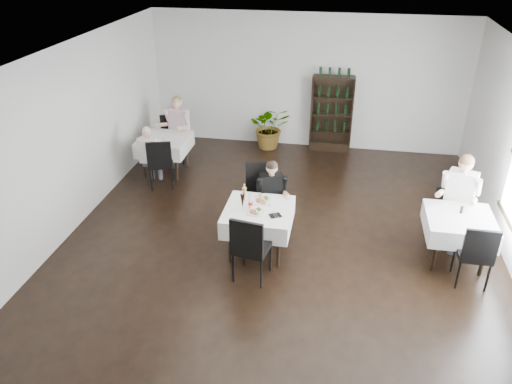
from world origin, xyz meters
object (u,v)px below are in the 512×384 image
Objects in this scene: potted_tree at (270,127)px; diner_main at (272,193)px; wine_shelf at (332,115)px; main_table at (258,217)px.

diner_main reaches higher than potted_tree.
wine_shelf is at bearing 4.76° from potted_tree.
potted_tree is (-1.37, -0.11, -0.34)m from wine_shelf.
wine_shelf reaches higher than diner_main.
wine_shelf is 1.42m from potted_tree.
main_table is 0.60m from diner_main.
potted_tree is at bearing -175.24° from wine_shelf.
potted_tree is (-0.47, 4.20, -0.12)m from main_table.
diner_main is (-0.77, -3.74, -0.09)m from wine_shelf.
main_table is 0.79× the size of diner_main.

